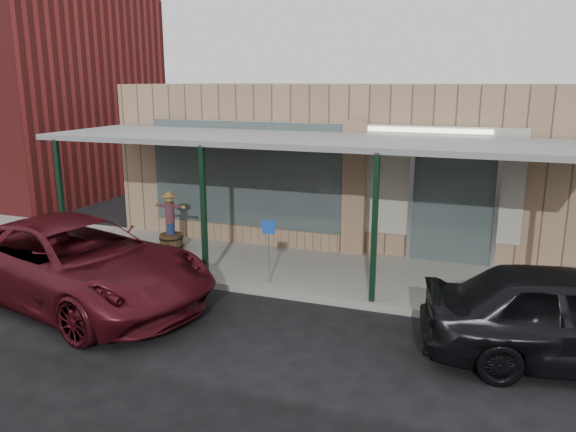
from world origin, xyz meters
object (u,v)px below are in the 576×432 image
(barrel_pumpkin, at_px, (517,295))
(handicap_sign, at_px, (269,243))
(barrel_scarecrow, at_px, (171,229))
(car_maroon, at_px, (76,262))

(barrel_pumpkin, distance_m, handicap_sign, 4.92)
(barrel_scarecrow, xyz_separation_m, barrel_pumpkin, (8.10, -1.02, -0.28))
(barrel_scarecrow, bearing_deg, car_maroon, -94.19)
(barrel_scarecrow, distance_m, handicap_sign, 3.58)
(barrel_scarecrow, xyz_separation_m, handicap_sign, (3.25, -1.45, 0.37))
(barrel_scarecrow, height_order, handicap_sign, barrel_scarecrow)
(handicap_sign, xyz_separation_m, car_maroon, (-3.32, -1.92, -0.20))
(handicap_sign, bearing_deg, barrel_pumpkin, -0.88)
(barrel_scarecrow, relative_size, car_maroon, 0.25)
(handicap_sign, bearing_deg, car_maroon, -155.81)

